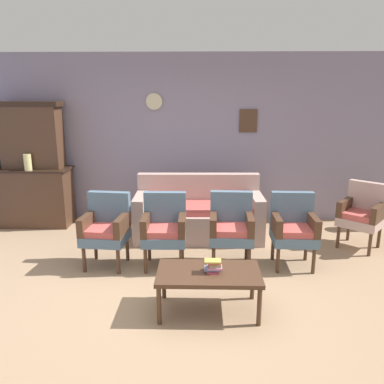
% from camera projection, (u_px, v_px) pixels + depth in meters
% --- Properties ---
extents(ground_plane, '(7.68, 7.68, 0.00)m').
position_uv_depth(ground_plane, '(186.00, 295.00, 4.11)').
color(ground_plane, '#997A5B').
extents(wall_back_with_decor, '(6.40, 0.09, 2.70)m').
position_uv_depth(wall_back_with_decor, '(192.00, 139.00, 6.32)').
color(wall_back_with_decor, gray).
rests_on(wall_back_with_decor, ground).
extents(side_cabinet, '(1.16, 0.55, 0.93)m').
position_uv_depth(side_cabinet, '(36.00, 196.00, 6.23)').
color(side_cabinet, '#472D1E').
rests_on(side_cabinet, ground).
extents(cabinet_upper_hutch, '(0.99, 0.38, 1.03)m').
position_uv_depth(cabinet_upper_hutch, '(32.00, 134.00, 6.06)').
color(cabinet_upper_hutch, '#472D1E').
rests_on(cabinet_upper_hutch, side_cabinet).
extents(vase_on_cabinet, '(0.11, 0.11, 0.25)m').
position_uv_depth(vase_on_cabinet, '(28.00, 162.00, 5.91)').
color(vase_on_cabinet, '#CEC67F').
rests_on(vase_on_cabinet, side_cabinet).
extents(floral_couch, '(1.85, 0.84, 0.90)m').
position_uv_depth(floral_couch, '(199.00, 215.00, 5.73)').
color(floral_couch, tan).
rests_on(floral_couch, ground).
extents(armchair_by_doorway, '(0.57, 0.54, 0.90)m').
position_uv_depth(armchair_by_doorway, '(106.00, 227.00, 4.73)').
color(armchair_by_doorway, slate).
rests_on(armchair_by_doorway, ground).
extents(armchair_near_cabinet, '(0.53, 0.50, 0.90)m').
position_uv_depth(armchair_near_cabinet, '(164.00, 227.00, 4.72)').
color(armchair_near_cabinet, slate).
rests_on(armchair_near_cabinet, ground).
extents(armchair_near_couch_end, '(0.54, 0.51, 0.90)m').
position_uv_depth(armchair_near_couch_end, '(231.00, 226.00, 4.76)').
color(armchair_near_couch_end, slate).
rests_on(armchair_near_couch_end, ground).
extents(armchair_row_middle, '(0.53, 0.50, 0.90)m').
position_uv_depth(armchair_row_middle, '(293.00, 227.00, 4.73)').
color(armchair_row_middle, slate).
rests_on(armchair_row_middle, ground).
extents(wingback_chair_by_fireplace, '(0.71, 0.71, 0.90)m').
position_uv_depth(wingback_chair_by_fireplace, '(363.00, 212.00, 5.29)').
color(wingback_chair_by_fireplace, tan).
rests_on(wingback_chair_by_fireplace, ground).
extents(coffee_table, '(1.00, 0.56, 0.42)m').
position_uv_depth(coffee_table, '(209.00, 276.00, 3.74)').
color(coffee_table, '#472D1E').
rests_on(coffee_table, ground).
extents(book_stack_on_table, '(0.17, 0.13, 0.13)m').
position_uv_depth(book_stack_on_table, '(214.00, 266.00, 3.70)').
color(book_stack_on_table, '#AF4153').
rests_on(book_stack_on_table, coffee_table).
extents(floor_vase_by_wall, '(0.25, 0.25, 0.66)m').
position_uv_depth(floor_vase_by_wall, '(374.00, 209.00, 6.05)').
color(floor_vase_by_wall, olive).
rests_on(floor_vase_by_wall, ground).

